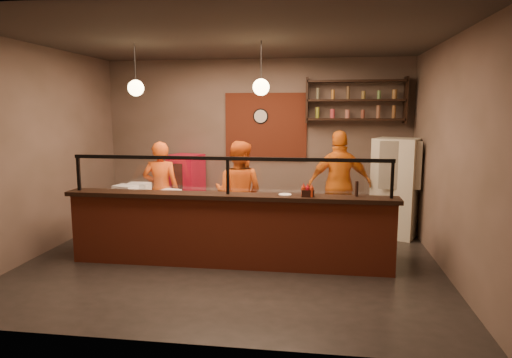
# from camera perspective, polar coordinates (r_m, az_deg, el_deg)

# --- Properties ---
(floor) EXTENTS (6.00, 6.00, 0.00)m
(floor) POSITION_cam_1_polar(r_m,az_deg,el_deg) (6.95, -2.94, -10.06)
(floor) COLOR black
(floor) RESTS_ON ground
(ceiling) EXTENTS (6.00, 6.00, 0.00)m
(ceiling) POSITION_cam_1_polar(r_m,az_deg,el_deg) (6.65, -3.16, 17.06)
(ceiling) COLOR #362F29
(ceiling) RESTS_ON wall_back
(wall_back) EXTENTS (6.00, 0.00, 6.00)m
(wall_back) POSITION_cam_1_polar(r_m,az_deg,el_deg) (9.07, -0.00, 4.69)
(wall_back) COLOR #6C584F
(wall_back) RESTS_ON floor
(wall_left) EXTENTS (0.00, 5.00, 5.00)m
(wall_left) POSITION_cam_1_polar(r_m,az_deg,el_deg) (7.76, -25.37, 3.19)
(wall_left) COLOR #6C584F
(wall_left) RESTS_ON floor
(wall_right) EXTENTS (0.00, 5.00, 5.00)m
(wall_right) POSITION_cam_1_polar(r_m,az_deg,el_deg) (6.71, 23.00, 2.61)
(wall_right) COLOR #6C584F
(wall_right) RESTS_ON floor
(wall_front) EXTENTS (6.00, 0.00, 6.00)m
(wall_front) POSITION_cam_1_polar(r_m,az_deg,el_deg) (4.20, -9.61, -0.07)
(wall_front) COLOR #6C584F
(wall_front) RESTS_ON floor
(brick_patch) EXTENTS (1.60, 0.04, 1.30)m
(brick_patch) POSITION_cam_1_polar(r_m,az_deg,el_deg) (8.99, 1.24, 6.57)
(brick_patch) COLOR maroon
(brick_patch) RESTS_ON wall_back
(service_counter) EXTENTS (4.60, 0.25, 1.00)m
(service_counter) POSITION_cam_1_polar(r_m,az_deg,el_deg) (6.52, -3.48, -6.73)
(service_counter) COLOR maroon
(service_counter) RESTS_ON floor
(counter_ledge) EXTENTS (4.70, 0.37, 0.06)m
(counter_ledge) POSITION_cam_1_polar(r_m,az_deg,el_deg) (6.40, -3.52, -2.15)
(counter_ledge) COLOR black
(counter_ledge) RESTS_ON service_counter
(worktop_cabinet) EXTENTS (4.60, 0.75, 0.85)m
(worktop_cabinet) POSITION_cam_1_polar(r_m,az_deg,el_deg) (7.01, -2.65, -6.25)
(worktop_cabinet) COLOR gray
(worktop_cabinet) RESTS_ON floor
(worktop) EXTENTS (4.60, 0.75, 0.05)m
(worktop) POSITION_cam_1_polar(r_m,az_deg,el_deg) (6.91, -2.68, -2.64)
(worktop) COLOR silver
(worktop) RESTS_ON worktop_cabinet
(sneeze_guard) EXTENTS (4.50, 0.05, 0.52)m
(sneeze_guard) POSITION_cam_1_polar(r_m,az_deg,el_deg) (6.34, -3.55, 0.87)
(sneeze_guard) COLOR white
(sneeze_guard) RESTS_ON counter_ledge
(wall_shelving) EXTENTS (1.84, 0.28, 0.85)m
(wall_shelving) POSITION_cam_1_polar(r_m,az_deg,el_deg) (8.80, 12.35, 9.59)
(wall_shelving) COLOR black
(wall_shelving) RESTS_ON wall_back
(wall_clock) EXTENTS (0.30, 0.04, 0.30)m
(wall_clock) POSITION_cam_1_polar(r_m,az_deg,el_deg) (8.99, 0.60, 7.85)
(wall_clock) COLOR black
(wall_clock) RESTS_ON wall_back
(pendant_left) EXTENTS (0.24, 0.24, 0.77)m
(pendant_left) POSITION_cam_1_polar(r_m,az_deg,el_deg) (7.21, -14.79, 10.96)
(pendant_left) COLOR black
(pendant_left) RESTS_ON ceiling
(pendant_right) EXTENTS (0.24, 0.24, 0.77)m
(pendant_right) POSITION_cam_1_polar(r_m,az_deg,el_deg) (6.72, 0.64, 11.43)
(pendant_right) COLOR black
(pendant_right) RESTS_ON ceiling
(cook_left) EXTENTS (0.67, 0.49, 1.70)m
(cook_left) POSITION_cam_1_polar(r_m,az_deg,el_deg) (8.03, -11.78, -1.41)
(cook_left) COLOR #E75515
(cook_left) RESTS_ON floor
(cook_mid) EXTENTS (0.94, 0.79, 1.73)m
(cook_mid) POSITION_cam_1_polar(r_m,az_deg,el_deg) (7.53, -2.19, -1.79)
(cook_mid) COLOR #CC5113
(cook_mid) RESTS_ON floor
(cook_right) EXTENTS (1.16, 0.63, 1.88)m
(cook_right) POSITION_cam_1_polar(r_m,az_deg,el_deg) (8.04, 10.42, -0.70)
(cook_right) COLOR orange
(cook_right) RESTS_ON floor
(fridge) EXTENTS (0.93, 0.91, 1.74)m
(fridge) POSITION_cam_1_polar(r_m,az_deg,el_deg) (8.41, 17.06, -1.02)
(fridge) COLOR beige
(fridge) RESTS_ON floor
(red_cooler) EXTENTS (0.71, 0.67, 1.36)m
(red_cooler) POSITION_cam_1_polar(r_m,az_deg,el_deg) (9.12, -8.70, -1.20)
(red_cooler) COLOR red
(red_cooler) RESTS_ON floor
(pizza_dough) EXTENTS (0.60, 0.60, 0.01)m
(pizza_dough) POSITION_cam_1_polar(r_m,az_deg,el_deg) (6.90, 2.25, -2.39)
(pizza_dough) COLOR beige
(pizza_dough) RESTS_ON worktop
(prep_tub_a) EXTENTS (0.39, 0.35, 0.17)m
(prep_tub_a) POSITION_cam_1_polar(r_m,az_deg,el_deg) (7.38, -15.99, -1.39)
(prep_tub_a) COLOR white
(prep_tub_a) RESTS_ON worktop
(prep_tub_b) EXTENTS (0.34, 0.28, 0.17)m
(prep_tub_b) POSITION_cam_1_polar(r_m,az_deg,el_deg) (7.51, -14.47, -1.14)
(prep_tub_b) COLOR silver
(prep_tub_b) RESTS_ON worktop
(prep_tub_c) EXTENTS (0.33, 0.29, 0.14)m
(prep_tub_c) POSITION_cam_1_polar(r_m,az_deg,el_deg) (6.99, -10.66, -1.87)
(prep_tub_c) COLOR white
(prep_tub_c) RESTS_ON worktop
(rolling_pin) EXTENTS (0.32, 0.09, 0.05)m
(rolling_pin) POSITION_cam_1_polar(r_m,az_deg,el_deg) (7.40, -13.80, -1.72)
(rolling_pin) COLOR yellow
(rolling_pin) RESTS_ON worktop
(condiment_caddy) EXTENTS (0.18, 0.15, 0.09)m
(condiment_caddy) POSITION_cam_1_polar(r_m,az_deg,el_deg) (6.24, 6.46, -1.73)
(condiment_caddy) COLOR black
(condiment_caddy) RESTS_ON counter_ledge
(pepper_mill) EXTENTS (0.05, 0.05, 0.21)m
(pepper_mill) POSITION_cam_1_polar(r_m,az_deg,el_deg) (6.35, 12.47, -1.20)
(pepper_mill) COLOR black
(pepper_mill) RESTS_ON counter_ledge
(small_plate) EXTENTS (0.23, 0.23, 0.01)m
(small_plate) POSITION_cam_1_polar(r_m,az_deg,el_deg) (6.32, 3.65, -1.95)
(small_plate) COLOR white
(small_plate) RESTS_ON counter_ledge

